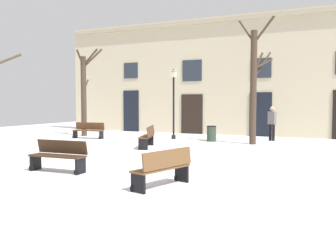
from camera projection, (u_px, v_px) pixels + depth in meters
The scene contains 11 objects.
ground_plane at pixel (145, 156), 13.67m from camera, with size 35.02×35.02×0.00m, color white.
building_facade at pixel (226, 75), 22.34m from camera, with size 21.89×0.60×6.93m.
tree_right_of_center at pixel (84, 92), 21.67m from camera, with size 1.43×1.66×5.00m.
tree_left_of_center at pixel (254, 83), 17.40m from camera, with size 1.70×1.47×5.78m.
streetlamp at pixel (174, 96), 19.88m from camera, with size 0.30×0.30×3.65m.
litter_bin at pixel (211, 134), 18.78m from camera, with size 0.49×0.49×0.77m.
bench_back_to_back_left at pixel (163, 168), 8.73m from camera, with size 0.87×1.71×0.89m.
bench_facing_shops at pixel (89, 130), 20.29m from camera, with size 1.75×0.68×0.85m.
bench_far_corner at pixel (59, 156), 10.69m from camera, with size 1.72×0.59×0.88m.
bench_near_center_tree at pixel (148, 136), 16.26m from camera, with size 1.03×1.85×0.92m.
person_near_bench at pixel (272, 122), 19.02m from camera, with size 0.43×0.35×1.73m.
Camera 1 is at (6.60, -11.88, 1.98)m, focal length 40.74 mm.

